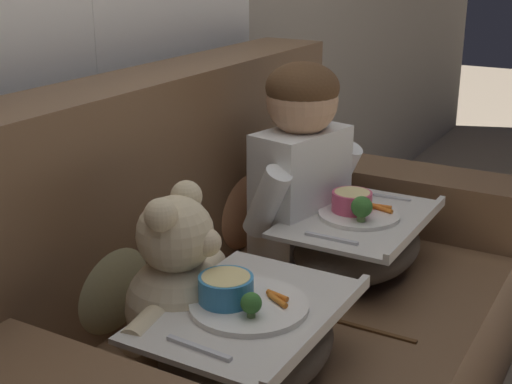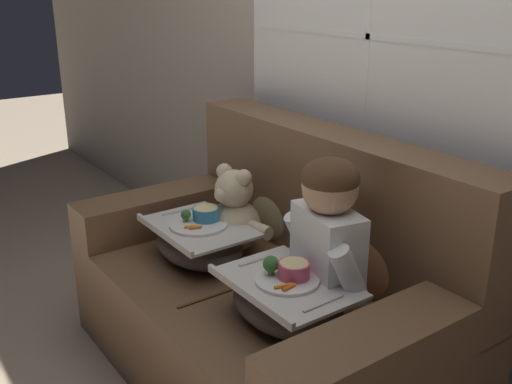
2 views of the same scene
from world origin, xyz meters
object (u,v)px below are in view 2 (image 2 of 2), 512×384
object	(u,v)px
throw_pillow_behind_child	(369,251)
throw_pillow_behind_teddy	(274,204)
couch	(274,297)
lap_tray_teddy	(199,241)
teddy_bear	(233,216)
child_figure	(328,228)
lap_tray_child	(287,300)

from	to	relation	value
throw_pillow_behind_child	throw_pillow_behind_teddy	xyz separation A→B (m)	(-0.60, 0.00, 0.00)
couch	lap_tray_teddy	xyz separation A→B (m)	(-0.30, -0.17, 0.19)
throw_pillow_behind_child	throw_pillow_behind_teddy	world-z (taller)	throw_pillow_behind_child
throw_pillow_behind_teddy	lap_tray_teddy	world-z (taller)	throw_pillow_behind_teddy
couch	teddy_bear	xyz separation A→B (m)	(-0.30, 0.00, 0.26)
teddy_bear	couch	bearing A→B (deg)	-0.11
throw_pillow_behind_child	lap_tray_teddy	bearing A→B (deg)	-146.58
throw_pillow_behind_child	child_figure	bearing A→B (deg)	-90.06
throw_pillow_behind_child	teddy_bear	distance (m)	0.64
throw_pillow_behind_teddy	lap_tray_child	bearing A→B (deg)	-33.52
throw_pillow_behind_child	throw_pillow_behind_teddy	bearing A→B (deg)	180.00
couch	teddy_bear	world-z (taller)	couch
lap_tray_child	lap_tray_teddy	world-z (taller)	lap_tray_child
throw_pillow_behind_child	lap_tray_teddy	world-z (taller)	throw_pillow_behind_child
couch	throw_pillow_behind_teddy	world-z (taller)	couch
teddy_bear	lap_tray_teddy	size ratio (longest dim) A/B	0.89
throw_pillow_behind_child	teddy_bear	xyz separation A→B (m)	(-0.60, -0.22, -0.00)
throw_pillow_behind_teddy	couch	bearing A→B (deg)	-36.58
throw_pillow_behind_teddy	child_figure	xyz separation A→B (m)	(0.60, -0.22, 0.15)
couch	throw_pillow_behind_teddy	bearing A→B (deg)	143.42
throw_pillow_behind_teddy	teddy_bear	world-z (taller)	teddy_bear
couch	child_figure	size ratio (longest dim) A/B	2.88
couch	throw_pillow_behind_child	size ratio (longest dim) A/B	4.50
throw_pillow_behind_child	lap_tray_child	world-z (taller)	throw_pillow_behind_child
child_figure	lap_tray_child	size ratio (longest dim) A/B	1.19
lap_tray_teddy	throw_pillow_behind_child	bearing A→B (deg)	33.42
couch	lap_tray_teddy	world-z (taller)	couch
lap_tray_child	throw_pillow_behind_child	bearing A→B (deg)	89.96
couch	throw_pillow_behind_teddy	size ratio (longest dim) A/B	4.86
throw_pillow_behind_teddy	lap_tray_teddy	bearing A→B (deg)	-90.10
throw_pillow_behind_teddy	child_figure	world-z (taller)	child_figure
couch	throw_pillow_behind_child	bearing A→B (deg)	36.58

